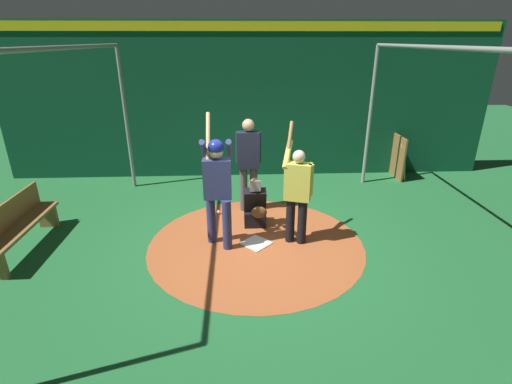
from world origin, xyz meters
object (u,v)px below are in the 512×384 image
Objects in this scene: batter at (217,183)px; baseball_2 at (214,227)px; umpire at (249,160)px; baseball_0 at (218,212)px; catcher at (255,207)px; bat_rack at (395,156)px; visitor at (297,191)px; bench at (17,225)px; baseball_1 at (303,229)px; home_plate at (256,243)px.

baseball_2 is at bearing -167.65° from batter.
umpire is 1.19m from baseball_0.
bat_rack is (-2.67, 3.67, 0.13)m from catcher.
visitor is 1.06× the size of bench.
bat_rack is at bearing 136.48° from baseball_1.
batter is at bearing -21.34° from umpire.
batter reaches higher than bat_rack.
baseball_1 reaches higher than home_plate.
baseball_2 is at bearing -57.56° from bat_rack.
umpire is at bearing 158.66° from batter.
batter is 1.48m from umpire.
bat_rack is (-3.36, 3.69, 0.48)m from home_plate.
home_plate is at bearing -65.59° from baseball_1.
umpire is at bearing 141.80° from baseball_2.
batter reaches higher than umpire.
baseball_2 is at bearing -3.98° from baseball_0.
baseball_1 is at bearing 169.64° from visitor.
catcher is (-0.70, 0.02, 0.35)m from home_plate.
visitor is (0.64, 0.65, 0.58)m from catcher.
batter is at bearing -69.71° from visitor.
visitor is 27.00× the size of baseball_1.
visitor reaches higher than baseball_1.
batter is 2.31× the size of catcher.
home_plate is 0.36× the size of bat_rack.
catcher reaches higher than bench.
baseball_1 is at bearing 94.69° from bench.
home_plate is 0.92m from baseball_2.
home_plate is 0.45× the size of catcher.
batter is 5.49m from bat_rack.
baseball_2 is at bearing -95.91° from baseball_1.
home_plate is 5.68× the size of baseball_2.
baseball_0 is at bearing -176.45° from batter.
umpire is at bearing -176.80° from home_plate.
catcher is at bearing 54.56° from baseball_0.
visitor reaches higher than bat_rack.
bat_rack reaches higher than baseball_2.
baseball_0 is at bearing -63.69° from bat_rack.
bench is at bearing -69.84° from umpire.
umpire is (-0.69, -0.10, 0.69)m from catcher.
catcher is 0.98m from umpire.
home_plate is 5.01m from bat_rack.
baseball_1 is (0.81, 1.55, 0.00)m from baseball_0.
bench is 25.56× the size of baseball_2.
bench is (0.69, -3.87, 0.09)m from catcher.
baseball_2 is at bearing 100.03° from bench.
catcher is at bearing 100.63° from baseball_2.
baseball_1 is (-0.39, 4.71, -0.41)m from bench.
baseball_2 is (-0.50, -1.41, -0.90)m from visitor.
baseball_1 is at bearing -43.52° from bat_rack.
catcher is at bearing 100.15° from bench.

